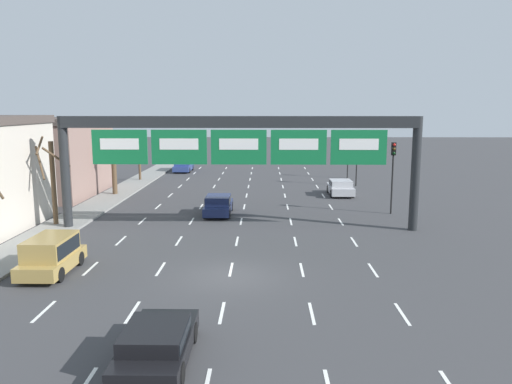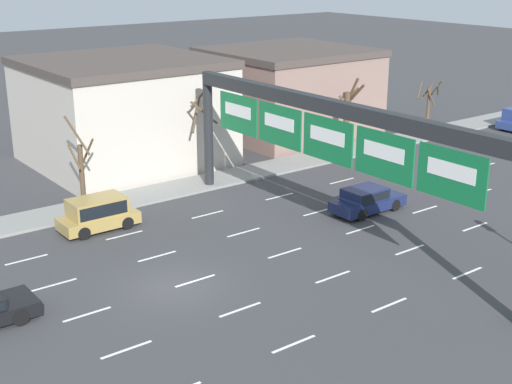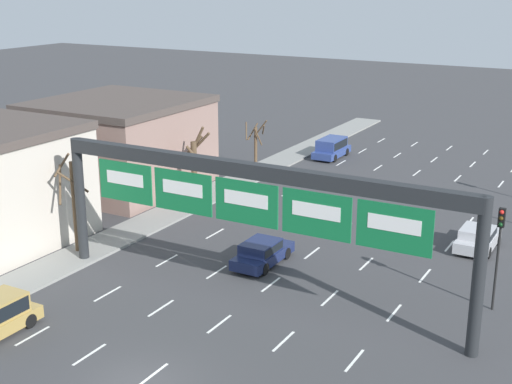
% 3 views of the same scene
% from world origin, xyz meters
% --- Properties ---
extents(ground_plane, '(220.00, 220.00, 0.00)m').
position_xyz_m(ground_plane, '(0.00, 0.00, 0.00)').
color(ground_plane, '#3D3D3F').
extents(lane_dashes, '(13.32, 67.00, 0.01)m').
position_xyz_m(lane_dashes, '(0.00, 13.50, 0.00)').
color(lane_dashes, white).
rests_on(lane_dashes, ground_plane).
extents(sign_gantry, '(21.95, 0.70, 6.96)m').
position_xyz_m(sign_gantry, '(-0.00, 8.78, 5.52)').
color(sign_gantry, '#232628').
rests_on(sign_gantry, ground_plane).
extents(building_far, '(10.60, 11.22, 6.61)m').
position_xyz_m(building_far, '(-18.29, 21.31, 3.32)').
color(building_far, gray).
rests_on(building_far, ground_plane).
extents(car_black, '(1.94, 4.24, 1.21)m').
position_xyz_m(car_black, '(-1.59, -7.71, 0.66)').
color(car_black, black).
rests_on(car_black, ground_plane).
extents(suv_gold, '(1.84, 3.96, 1.71)m').
position_xyz_m(suv_gold, '(-8.10, 0.32, 0.95)').
color(suv_gold, '#A88947').
rests_on(suv_gold, ground_plane).
extents(car_silver, '(1.97, 4.01, 1.35)m').
position_xyz_m(car_silver, '(8.10, 21.28, 0.72)').
color(car_silver, '#B7B7BC').
rests_on(car_silver, ground_plane).
extents(car_navy, '(1.83, 4.29, 1.39)m').
position_xyz_m(car_navy, '(-1.70, 13.13, 0.74)').
color(car_navy, '#19234C').
rests_on(car_navy, ground_plane).
extents(suv_blue, '(1.92, 4.44, 1.72)m').
position_xyz_m(suv_blue, '(-8.09, 37.35, 0.96)').
color(suv_blue, navy).
rests_on(suv_blue, ground_plane).
extents(traffic_light_near_gantry, '(0.30, 0.35, 5.00)m').
position_xyz_m(traffic_light_near_gantry, '(10.40, 26.56, 3.55)').
color(traffic_light_near_gantry, black).
rests_on(traffic_light_near_gantry, ground_plane).
extents(traffic_light_mid_block, '(0.30, 0.35, 5.08)m').
position_xyz_m(traffic_light_mid_block, '(10.56, 13.63, 3.60)').
color(traffic_light_mid_block, black).
rests_on(traffic_light_mid_block, ground_plane).
extents(traffic_light_far_end, '(0.30, 0.35, 4.49)m').
position_xyz_m(traffic_light_far_end, '(10.45, 32.02, 3.21)').
color(traffic_light_far_end, black).
rests_on(traffic_light_far_end, ground_plane).
extents(tree_bare_closest, '(2.00, 1.99, 4.17)m').
position_xyz_m(tree_bare_closest, '(-11.36, 29.63, 2.43)').
color(tree_bare_closest, brown).
rests_on(tree_bare_closest, sidewalk_left).
extents(tree_bare_second, '(2.30, 1.85, 5.54)m').
position_xyz_m(tree_bare_second, '(-11.79, 9.41, 3.11)').
color(tree_bare_second, brown).
rests_on(tree_bare_second, sidewalk_left).
extents(tree_bare_furthest, '(2.08, 1.84, 5.21)m').
position_xyz_m(tree_bare_furthest, '(-11.38, 20.95, 2.72)').
color(tree_bare_furthest, brown).
rests_on(tree_bare_furthest, sidewalk_left).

